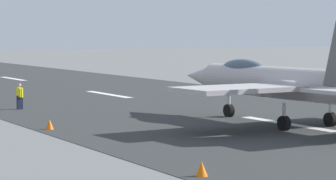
{
  "coord_description": "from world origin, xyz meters",
  "views": [
    {
      "loc": [
        -33.02,
        25.97,
        4.91
      ],
      "look_at": [
        -0.11,
        7.95,
        2.2
      ],
      "focal_mm": 83.66,
      "sensor_mm": 36.0,
      "label": 1
    }
  ],
  "objects": [
    {
      "name": "marker_cone_near",
      "position": [
        -10.27,
        12.2,
        0.28
      ],
      "size": [
        0.44,
        0.44,
        0.55
      ],
      "primitive_type": "cone",
      "color": "orange",
      "rests_on": "ground"
    },
    {
      "name": "fighter_jet",
      "position": [
        0.46,
        0.45,
        2.34
      ],
      "size": [
        17.45,
        14.32,
        5.53
      ],
      "color": "#B2ABAE",
      "rests_on": "ground"
    },
    {
      "name": "marker_cone_mid",
      "position": [
        4.77,
        12.2,
        0.28
      ],
      "size": [
        0.44,
        0.44,
        0.55
      ],
      "primitive_type": "cone",
      "color": "orange",
      "rests_on": "ground"
    },
    {
      "name": "ground_plane",
      "position": [
        0.0,
        0.0,
        0.0
      ],
      "size": [
        400.0,
        400.0,
        0.0
      ],
      "primitive_type": "plane",
      "color": "slate"
    },
    {
      "name": "runway_strip",
      "position": [
        -0.02,
        0.0,
        0.01
      ],
      "size": [
        240.0,
        26.0,
        0.02
      ],
      "color": "#2F3131",
      "rests_on": "ground"
    },
    {
      "name": "crew_person",
      "position": [
        15.84,
        10.18,
        0.85
      ],
      "size": [
        0.69,
        0.36,
        1.69
      ],
      "color": "#1E2338",
      "rests_on": "ground"
    }
  ]
}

